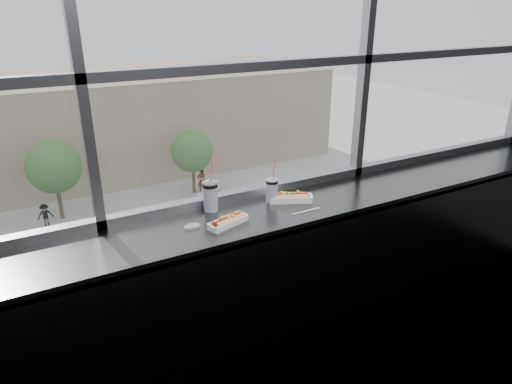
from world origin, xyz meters
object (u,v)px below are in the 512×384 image
pedestrian_b (45,213)px  tree_right (192,151)px  soda_cup_left (210,195)px  car_near_c (82,302)px  car_far_c (215,199)px  car_near_e (317,234)px  hotdog_tray_right (291,197)px  pedestrian_d (201,178)px  hotdog_tray_left (228,221)px  tree_center (54,167)px  car_near_d (226,260)px  loose_straw (306,211)px  wrapper (192,226)px  soda_cup_right (272,189)px

pedestrian_b → tree_right: 10.82m
soda_cup_left → car_near_c: (0.25, 16.09, -11.15)m
car_far_c → car_near_e: car_near_e is taller
car_near_c → hotdog_tray_right: bearing=-178.3°
pedestrian_d → pedestrian_b: 11.09m
tree_right → car_near_c: bearing=-130.0°
hotdog_tray_left → tree_center: (0.84, 28.34, -8.46)m
tree_center → car_near_d: bearing=-61.4°
tree_center → tree_right: tree_center is taller
hotdog_tray_left → loose_straw: size_ratio=1.30×
hotdog_tray_right → wrapper: (-0.75, -0.05, -0.02)m
hotdog_tray_right → wrapper: bearing=-151.3°
car_near_d → soda_cup_left: bearing=151.1°
car_far_c → pedestrian_b: bearing=68.1°
wrapper → pedestrian_b: wrapper is taller
soda_cup_left → pedestrian_d: (10.87, 27.85, -11.05)m
car_near_d → car_near_c: car_near_d is taller
hotdog_tray_left → pedestrian_b: 29.70m
wrapper → hotdog_tray_left: bearing=-18.8°
pedestrian_d → tree_right: 2.23m
hotdog_tray_left → tree_center: hotdog_tray_left is taller
pedestrian_b → tree_center: bearing=37.9°
hotdog_tray_left → pedestrian_d: (10.86, 28.10, -10.97)m
loose_straw → pedestrian_b: size_ratio=0.12×
soda_cup_right → hotdog_tray_left: bearing=-157.1°
hotdog_tray_right → tree_center: bearing=114.1°
hotdog_tray_right → car_near_d: size_ratio=0.05×
car_near_e → tree_center: (-12.29, 12.00, 2.46)m
soda_cup_left → tree_center: soda_cup_left is taller
wrapper → pedestrian_d: 32.07m
hotdog_tray_left → car_far_c: (10.33, 24.34, -11.14)m
car_far_c → pedestrian_d: size_ratio=2.48×
car_near_d → wrapper: bearing=150.8°
car_near_d → tree_right: tree_right is taller
car_near_d → hotdog_tray_right: bearing=152.9°
wrapper → tree_right: wrapper is taller
car_near_c → pedestrian_d: size_ratio=2.69×
car_near_d → car_near_c: (-7.13, 0.00, -0.09)m
soda_cup_left → wrapper: bearing=-138.2°
loose_straw → car_near_d: 20.89m
wrapper → tree_right: 31.43m
tree_right → hotdog_tray_left: bearing=-110.0°
hotdog_tray_left → soda_cup_right: 0.46m
tree_center → wrapper: bearing=-92.1°
hotdog_tray_right → car_far_c: hotdog_tray_right is taller
car_near_e → soda_cup_right: bearing=137.4°
soda_cup_left → pedestrian_d: soda_cup_left is taller
soda_cup_right → wrapper: 0.64m
wrapper → pedestrian_d: (11.07, 28.03, -10.95)m
hotdog_tray_right → soda_cup_right: bearing=-179.5°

